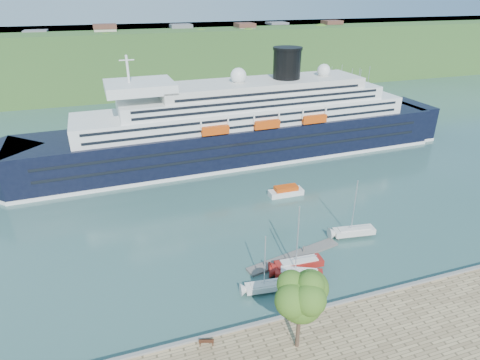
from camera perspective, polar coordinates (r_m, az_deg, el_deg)
name	(u,v)px	position (r m, az deg, el deg)	size (l,w,h in m)	color
ground	(321,313)	(56.14, 11.47, -17.99)	(400.00, 400.00, 0.00)	#2D5049
far_hillside	(158,57)	(182.70, -11.65, 16.71)	(400.00, 50.00, 24.00)	#2D5421
quay_coping	(323,307)	(55.24, 11.69, -17.25)	(220.00, 0.50, 0.30)	slate
cruise_ship	(238,106)	(96.89, -0.22, 10.44)	(116.54, 16.97, 26.17)	black
park_bench	(206,341)	(49.88, -4.79, -21.83)	(1.78, 0.73, 1.14)	#472414
promenade_tree	(300,309)	(46.54, 8.51, -17.69)	(6.68, 6.68, 11.07)	#345D18
floating_pontoon	(294,256)	(64.81, 7.69, -10.68)	(16.53, 2.02, 0.37)	slate
sailboat_white_near	(268,266)	(55.52, 4.01, -12.06)	(6.81, 1.89, 8.80)	silver
sailboat_red	(301,252)	(57.82, 8.60, -10.03)	(7.54, 2.09, 9.74)	maroon
sailboat_white_far	(357,211)	(69.31, 16.27, -4.19)	(7.85, 2.18, 10.14)	silver
tender_launch	(286,191)	(82.49, 6.56, -1.51)	(7.20, 2.46, 1.99)	#C8410B
sailboat_extra	(301,240)	(59.51, 8.63, -8.48)	(8.09, 2.25, 10.45)	maroon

